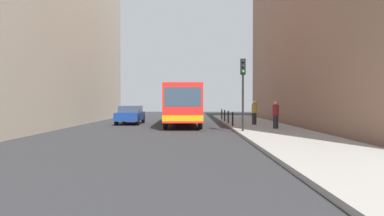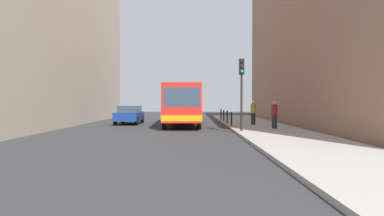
{
  "view_description": "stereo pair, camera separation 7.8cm",
  "coord_description": "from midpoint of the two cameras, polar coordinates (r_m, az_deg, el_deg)",
  "views": [
    {
      "loc": [
        0.65,
        -22.73,
        1.83
      ],
      "look_at": [
        0.67,
        2.22,
        1.36
      ],
      "focal_mm": 33.03,
      "sensor_mm": 36.0,
      "label": 1
    },
    {
      "loc": [
        0.73,
        -22.73,
        1.83
      ],
      "look_at": [
        0.67,
        2.22,
        1.36
      ],
      "focal_mm": 33.03,
      "sensor_mm": 36.0,
      "label": 2
    }
  ],
  "objects": [
    {
      "name": "sidewalk",
      "position": [
        23.28,
        11.82,
        -3.27
      ],
      "size": [
        4.4,
        40.0,
        0.15
      ],
      "primitive_type": "cube",
      "color": "#9E9991",
      "rests_on": "ground"
    },
    {
      "name": "car_behind_bus",
      "position": [
        36.28,
        -2.26,
        -0.58
      ],
      "size": [
        2.13,
        4.52,
        1.48
      ],
      "rotation": [
        0.0,
        0.0,
        3.22
      ],
      "color": "navy",
      "rests_on": "ground"
    },
    {
      "name": "pedestrian_near_signal",
      "position": [
        22.44,
        13.39,
        -1.1
      ],
      "size": [
        0.38,
        0.38,
        1.69
      ],
      "rotation": [
        0.0,
        0.0,
        6.01
      ],
      "color": "#26262D",
      "rests_on": "sidewalk"
    },
    {
      "name": "traffic_light",
      "position": [
        20.28,
        8.26,
        4.38
      ],
      "size": [
        0.28,
        0.33,
        4.1
      ],
      "color": "black",
      "rests_on": "sidewalk"
    },
    {
      "name": "car_beside_bus",
      "position": [
        28.99,
        -9.84,
        -1.01
      ],
      "size": [
        1.86,
        4.4,
        1.48
      ],
      "rotation": [
        0.0,
        0.0,
        3.14
      ],
      "color": "navy",
      "rests_on": "ground"
    },
    {
      "name": "bollard_mid",
      "position": [
        27.34,
        5.92,
        -1.46
      ],
      "size": [
        0.11,
        0.11,
        0.95
      ],
      "primitive_type": "cylinder",
      "color": "black",
      "rests_on": "sidewalk"
    },
    {
      "name": "pedestrian_mid_sidewalk",
      "position": [
        25.99,
        10.07,
        -0.74
      ],
      "size": [
        0.38,
        0.38,
        1.73
      ],
      "rotation": [
        0.0,
        0.0,
        5.7
      ],
      "color": "#26262D",
      "rests_on": "sidewalk"
    },
    {
      "name": "bollard_near",
      "position": [
        24.42,
        6.62,
        -1.77
      ],
      "size": [
        0.11,
        0.11,
        0.95
      ],
      "primitive_type": "cylinder",
      "color": "black",
      "rests_on": "sidewalk"
    },
    {
      "name": "building_right",
      "position": [
        29.3,
        22.22,
        11.2
      ],
      "size": [
        7.0,
        32.0,
        14.05
      ],
      "primitive_type": "cube",
      "color": "#936B56",
      "rests_on": "ground"
    },
    {
      "name": "bollard_far",
      "position": [
        30.26,
        5.36,
        -1.22
      ],
      "size": [
        0.11,
        0.11,
        0.95
      ],
      "primitive_type": "cylinder",
      "color": "black",
      "rests_on": "sidewalk"
    },
    {
      "name": "bus",
      "position": [
        27.07,
        -1.43,
        0.85
      ],
      "size": [
        2.79,
        11.08,
        3.0
      ],
      "rotation": [
        0.0,
        0.0,
        3.17
      ],
      "color": "red",
      "rests_on": "ground"
    },
    {
      "name": "building_left",
      "position": [
        29.82,
        -24.46,
        10.82
      ],
      "size": [
        7.0,
        32.0,
        13.85
      ],
      "primitive_type": "cube",
      "color": "#B2A38C",
      "rests_on": "ground"
    },
    {
      "name": "ground_plane",
      "position": [
        22.82,
        -1.61,
        -3.53
      ],
      "size": [
        80.0,
        80.0,
        0.0
      ],
      "primitive_type": "plane",
      "color": "#2D2D30"
    },
    {
      "name": "bollard_farthest",
      "position": [
        33.19,
        4.9,
        -1.02
      ],
      "size": [
        0.11,
        0.11,
        0.95
      ],
      "primitive_type": "cylinder",
      "color": "black",
      "rests_on": "sidewalk"
    }
  ]
}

